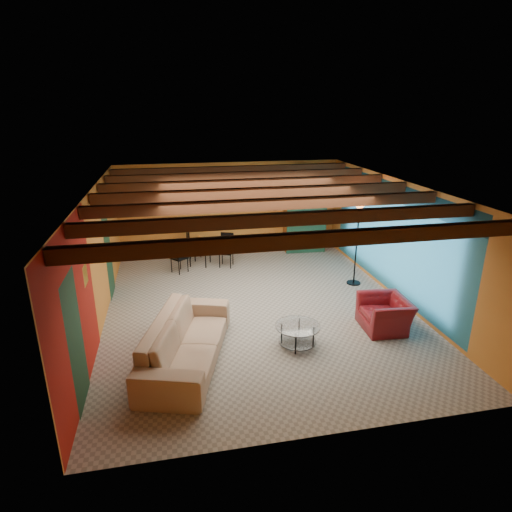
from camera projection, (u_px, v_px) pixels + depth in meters
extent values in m
cube|color=gray|center=(258.00, 308.00, 9.53)|extent=(6.50, 8.00, 0.01)
cube|color=silver|center=(258.00, 187.00, 8.64)|extent=(6.50, 8.00, 0.01)
cube|color=#C9782E|center=(230.00, 208.00, 12.78)|extent=(6.50, 0.02, 2.70)
cube|color=maroon|center=(97.00, 261.00, 8.47)|extent=(0.02, 8.00, 2.70)
cube|color=teal|center=(399.00, 241.00, 9.70)|extent=(0.02, 8.00, 2.70)
imported|color=#A18167|center=(187.00, 340.00, 7.43)|extent=(1.84, 2.98, 0.81)
imported|color=maroon|center=(385.00, 314.00, 8.56)|extent=(0.92, 1.04, 0.64)
cube|color=brown|center=(304.00, 218.00, 13.03)|extent=(1.19, 0.64, 2.04)
cube|color=black|center=(200.00, 200.00, 12.47)|extent=(1.05, 0.03, 0.65)
imported|color=#26661E|center=(305.00, 177.00, 12.62)|extent=(0.51, 0.47, 0.46)
imported|color=orange|center=(199.00, 229.00, 11.77)|extent=(0.25, 0.25, 0.19)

